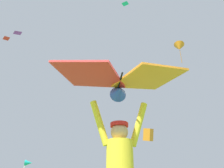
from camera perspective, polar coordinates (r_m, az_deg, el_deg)
The scene contains 7 objects.
held_stunt_kite at distance 3.18m, azimuth 1.92°, elevation 1.07°, with size 1.99×1.05×0.42m.
distant_kite_orange_mid_left at distance 25.48m, azimuth 9.35°, elevation -12.78°, with size 1.25×1.50×1.61m.
distant_kite_red_high_left at distance 33.27m, azimuth -25.65°, elevation 10.63°, with size 0.79×0.80×0.29m.
distant_kite_teal_low_left at distance 20.60m, azimuth 3.41°, elevation 20.06°, with size 0.62×0.61×0.18m.
distant_kite_orange_far_center at distance 22.58m, azimuth 16.97°, elevation 9.10°, with size 1.51×1.52×2.33m.
distant_kite_purple_overhead_distant at distance 25.44m, azimuth -23.21°, elevation 12.11°, with size 0.89×0.91×0.33m.
marker_flag at distance 10.19m, azimuth -21.06°, elevation -19.41°, with size 0.30×0.24×2.15m.
Camera 1 is at (0.01, -3.21, 0.71)m, focal length 35.41 mm.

